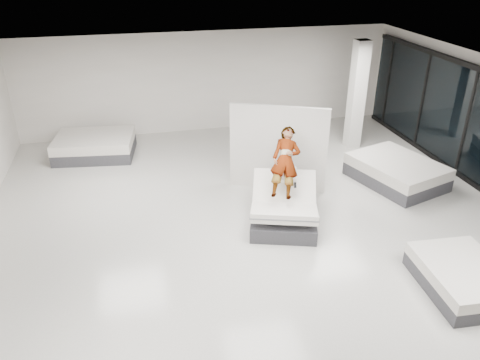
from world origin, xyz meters
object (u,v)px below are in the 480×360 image
at_px(person, 285,169).
at_px(column, 357,95).
at_px(remote, 295,185).
at_px(divider_panel, 278,149).
at_px(hero_bed, 284,209).
at_px(flat_bed_right_far, 396,172).
at_px(flat_bed_left_far, 95,146).
at_px(flat_bed_right_near, 463,278).

xyz_separation_m(person, column, (3.34, 3.45, 0.43)).
relative_size(remote, divider_panel, 0.06).
bearing_deg(hero_bed, divider_panel, 77.74).
height_order(person, flat_bed_right_far, person).
height_order(hero_bed, flat_bed_left_far, hero_bed).
xyz_separation_m(hero_bed, flat_bed_right_near, (2.41, -2.92, -0.10)).
bearing_deg(person, flat_bed_right_far, 32.99).
bearing_deg(flat_bed_right_near, flat_bed_right_far, 75.64).
bearing_deg(remote, hero_bed, 170.18).
bearing_deg(flat_bed_right_far, flat_bed_right_near, -104.36).
bearing_deg(column, person, -134.04).
distance_m(divider_panel, flat_bed_right_near, 5.04).
height_order(divider_panel, column, column).
bearing_deg(flat_bed_right_near, column, 81.30).
xyz_separation_m(person, flat_bed_right_far, (3.37, 0.89, -0.87)).
bearing_deg(remote, flat_bed_right_near, -33.62).
distance_m(person, divider_panel, 1.33).
xyz_separation_m(flat_bed_right_near, flat_bed_left_far, (-6.64, 7.75, 0.06)).
relative_size(person, flat_bed_right_far, 0.66).
distance_m(flat_bed_left_far, column, 7.84).
height_order(flat_bed_right_far, column, column).
distance_m(person, flat_bed_right_far, 3.59).
xyz_separation_m(remote, flat_bed_right_far, (3.27, 1.29, -0.66)).
xyz_separation_m(person, flat_bed_left_far, (-4.32, 4.53, -0.87)).
distance_m(remote, column, 5.07).
bearing_deg(person, hero_bed, -90.00).
xyz_separation_m(divider_panel, flat_bed_right_near, (2.07, -4.52, -0.85)).
bearing_deg(column, remote, -130.05).
relative_size(person, divider_panel, 0.71).
xyz_separation_m(hero_bed, flat_bed_left_far, (-4.22, 4.83, -0.05)).
xyz_separation_m(person, divider_panel, (0.25, 1.30, -0.08)).
height_order(remote, divider_panel, divider_panel).
bearing_deg(person, column, 64.12).
bearing_deg(remote, flat_bed_left_far, 150.01).
height_order(hero_bed, column, column).
distance_m(person, flat_bed_right_near, 4.07).
distance_m(hero_bed, column, 5.24).
distance_m(hero_bed, divider_panel, 1.80).
distance_m(hero_bed, person, 0.88).
bearing_deg(flat_bed_right_near, remote, 128.22).
xyz_separation_m(hero_bed, divider_panel, (0.35, 1.60, 0.74)).
height_order(hero_bed, flat_bed_right_near, hero_bed).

